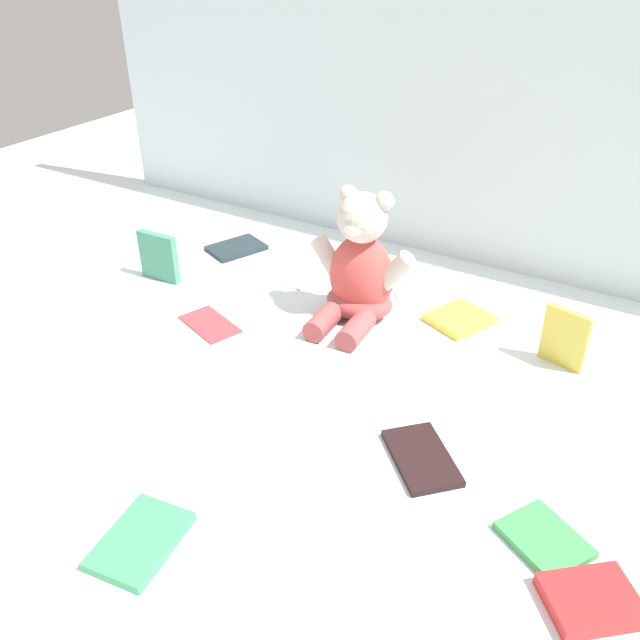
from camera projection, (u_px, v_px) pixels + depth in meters
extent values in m
plane|color=silver|center=(353.00, 343.00, 1.21)|extent=(3.20, 3.20, 0.00)
cube|color=silver|center=(458.00, 106.00, 1.36)|extent=(1.86, 0.03, 0.68)
ellipsoid|color=#D84C47|center=(361.00, 276.00, 1.25)|extent=(0.13, 0.11, 0.17)
ellipsoid|color=#B24C4C|center=(359.00, 302.00, 1.28)|extent=(0.14, 0.12, 0.06)
sphere|color=beige|center=(362.00, 218.00, 1.19)|extent=(0.10, 0.10, 0.09)
ellipsoid|color=white|center=(354.00, 228.00, 1.16)|extent=(0.04, 0.03, 0.03)
sphere|color=beige|center=(349.00, 195.00, 1.19)|extent=(0.04, 0.04, 0.04)
sphere|color=beige|center=(382.00, 201.00, 1.16)|extent=(0.04, 0.04, 0.04)
cylinder|color=beige|center=(328.00, 257.00, 1.26)|extent=(0.08, 0.04, 0.09)
cylinder|color=beige|center=(395.00, 272.00, 1.21)|extent=(0.08, 0.04, 0.09)
cylinder|color=#B24C4C|center=(324.00, 321.00, 1.23)|extent=(0.05, 0.10, 0.04)
cylinder|color=#B24C4C|center=(358.00, 330.00, 1.20)|extent=(0.05, 0.10, 0.04)
cube|color=#3D964E|center=(544.00, 540.00, 0.82)|extent=(0.13, 0.12, 0.01)
cube|color=#3EA464|center=(140.00, 541.00, 0.82)|extent=(0.10, 0.13, 0.01)
cube|color=red|center=(591.00, 600.00, 0.74)|extent=(0.13, 0.13, 0.02)
cube|color=yellow|center=(460.00, 319.00, 1.27)|extent=(0.13, 0.14, 0.01)
cube|color=white|center=(299.00, 274.00, 1.43)|extent=(0.08, 0.11, 0.01)
cube|color=gold|center=(565.00, 338.00, 1.12)|extent=(0.08, 0.04, 0.11)
cube|color=#3F8B68|center=(159.00, 257.00, 1.39)|extent=(0.09, 0.02, 0.11)
cube|color=black|center=(422.00, 458.00, 0.94)|extent=(0.15, 0.15, 0.01)
cube|color=white|center=(409.00, 286.00, 1.39)|extent=(0.12, 0.12, 0.01)
cube|color=#D93A3F|center=(210.00, 323.00, 1.26)|extent=(0.14, 0.11, 0.01)
cube|color=#202D32|center=(236.00, 248.00, 1.54)|extent=(0.13, 0.15, 0.01)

